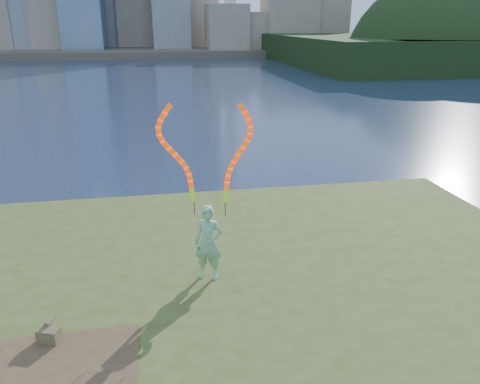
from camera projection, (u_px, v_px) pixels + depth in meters
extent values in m
plane|color=#192640|center=(171.00, 306.00, 10.38)|extent=(320.00, 320.00, 0.00)
cube|color=#3B4C1B|center=(177.00, 381.00, 8.02)|extent=(20.00, 18.00, 0.30)
cube|color=#3B4C1B|center=(175.00, 357.00, 8.21)|extent=(17.00, 15.00, 0.30)
cube|color=#3B4C1B|center=(174.00, 338.00, 8.31)|extent=(14.00, 12.00, 0.30)
cube|color=#4C4738|center=(151.00, 49.00, 97.99)|extent=(320.00, 40.00, 1.20)
imported|color=#1F7D28|center=(208.00, 243.00, 9.73)|extent=(0.69, 0.56, 1.62)
cylinder|color=black|center=(194.00, 207.00, 9.63)|extent=(0.02, 0.02, 0.30)
cylinder|color=black|center=(225.00, 209.00, 9.53)|extent=(0.02, 0.02, 0.30)
cube|color=brown|center=(49.00, 335.00, 7.95)|extent=(0.42, 0.34, 0.26)
cylinder|color=brown|center=(50.00, 321.00, 8.05)|extent=(0.16, 0.25, 0.09)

